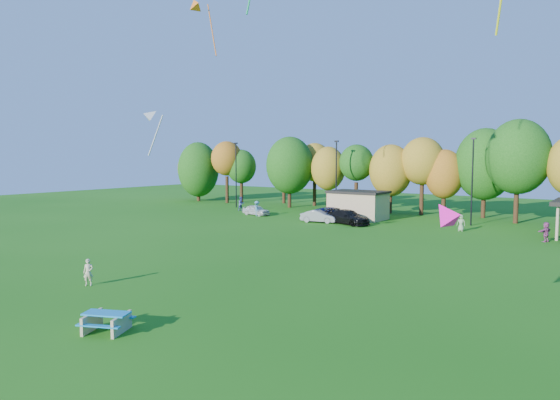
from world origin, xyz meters
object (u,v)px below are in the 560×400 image
Objects in this scene: picnic_table at (107,321)px; car_b at (319,216)px; car_c at (333,214)px; kite_flyer at (88,272)px; car_a at (256,210)px; car_d at (348,217)px.

picnic_table is 35.78m from car_b.
car_c reaches higher than car_b.
kite_flyer is 30.49m from car_b.
car_a is 0.71× the size of car_d.
kite_flyer is 0.40× the size of car_a.
car_a is 10.32m from car_c.
picnic_table is 0.58× the size of car_b.
car_c is at bearing 56.16° from kite_flyer.
car_d is at bearing -123.21° from car_c.
kite_flyer is at bearing -150.96° from car_a.
picnic_table is 37.55m from car_c.
kite_flyer is 0.29× the size of car_d.
car_a is (-20.15, 35.55, 0.17)m from picnic_table.
kite_flyer is 0.37× the size of car_b.
picnic_table is 0.44× the size of car_d.
car_c reaches higher than kite_flyer.
picnic_table is 0.62× the size of car_a.
car_c is (10.29, 0.69, 0.12)m from car_a.
car_a is at bearing 95.51° from picnic_table.
car_b is at bearing 118.29° from car_d.
picnic_table is at bearing -67.34° from kite_flyer.
car_b is (9.75, -1.31, 0.03)m from car_a.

